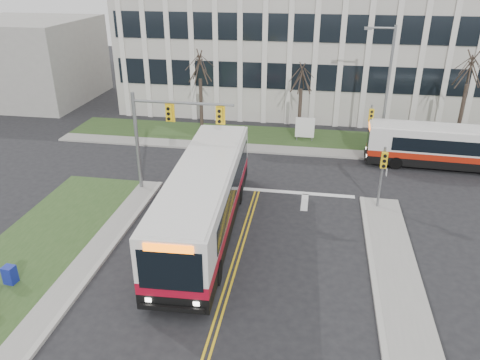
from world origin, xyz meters
name	(u,v)px	position (x,y,z in m)	size (l,w,h in m)	color
ground	(234,265)	(0.00, 0.00, 0.00)	(120.00, 120.00, 0.00)	black
sidewalk_west	(40,319)	(-7.00, -5.00, 0.07)	(1.20, 26.00, 0.14)	#9E9B93
sidewalk_cross	(336,153)	(5.00, 15.20, 0.07)	(44.00, 1.60, 0.14)	#9E9B93
building_lawn	(336,141)	(5.00, 18.00, 0.06)	(44.00, 5.00, 0.12)	#2B451D
office_building	(339,42)	(5.00, 30.00, 6.00)	(40.00, 16.00, 12.00)	beige
building_annex	(29,60)	(-26.00, 26.00, 4.00)	(12.00, 12.00, 8.00)	#9E9B93
mast_arm_signal	(162,126)	(-5.62, 7.16, 4.26)	(6.11, 0.38, 6.20)	slate
signal_pole_near	(383,169)	(7.20, 6.90, 2.50)	(0.34, 0.39, 3.80)	slate
signal_pole_far	(370,123)	(7.20, 15.40, 2.50)	(0.34, 0.39, 3.80)	slate
streetlight	(386,84)	(8.03, 16.20, 5.19)	(2.15, 0.25, 9.20)	slate
directory_sign	(305,128)	(2.50, 17.50, 1.17)	(1.50, 0.12, 2.00)	slate
tree_left	(200,68)	(-6.00, 18.00, 5.51)	(1.80, 1.80, 7.70)	#42352B
tree_mid	(302,79)	(2.00, 18.20, 4.88)	(1.80, 1.80, 6.82)	#42352B
tree_right	(470,72)	(14.00, 18.00, 5.91)	(1.80, 1.80, 8.25)	#42352B
bus_main	(205,201)	(-2.06, 2.77, 1.82)	(2.96, 13.66, 3.64)	silver
bus_cross	(448,148)	(12.41, 14.00, 1.43)	(2.32, 10.71, 2.86)	silver
newspaper_box_blue	(10,276)	(-9.50, -3.11, 0.47)	(0.50, 0.45, 0.95)	navy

